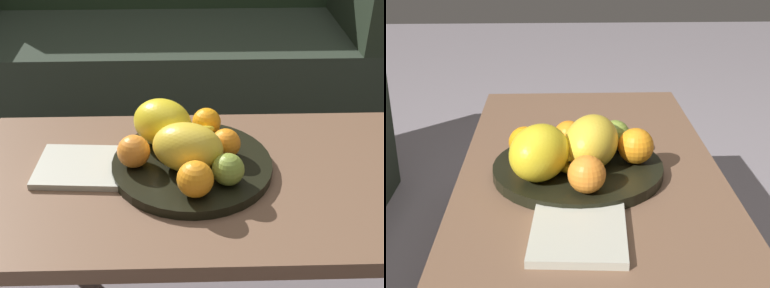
{
  "view_description": "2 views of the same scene",
  "coord_description": "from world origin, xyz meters",
  "views": [
    {
      "loc": [
        -0.08,
        -1.09,
        1.17
      ],
      "look_at": [
        -0.04,
        0.03,
        0.46
      ],
      "focal_mm": 51.12,
      "sensor_mm": 36.0,
      "label": 1
    },
    {
      "loc": [
        -1.23,
        0.07,
        0.96
      ],
      "look_at": [
        -0.04,
        0.03,
        0.46
      ],
      "focal_mm": 52.73,
      "sensor_mm": 36.0,
      "label": 2
    }
  ],
  "objects": [
    {
      "name": "melon_smaller_beside",
      "position": [
        -0.11,
        0.12,
        0.47
      ],
      "size": [
        0.19,
        0.18,
        0.12
      ],
      "primitive_type": "ellipsoid",
      "rotation": [
        0.0,
        0.0,
        -0.49
      ],
      "color": "yellow",
      "rests_on": "fruit_bowl"
    },
    {
      "name": "magazine",
      "position": [
        -0.3,
        0.04,
        0.4
      ],
      "size": [
        0.26,
        0.2,
        0.02
      ],
      "primitive_type": "cube",
      "rotation": [
        0.0,
        0.0,
        -0.07
      ],
      "color": "beige",
      "rests_on": "coffee_table"
    },
    {
      "name": "orange_front",
      "position": [
        -0.04,
        -0.1,
        0.46
      ],
      "size": [
        0.08,
        0.08,
        0.08
      ],
      "primitive_type": "sphere",
      "color": "orange",
      "rests_on": "fruit_bowl"
    },
    {
      "name": "coffee_table",
      "position": [
        0.0,
        0.0,
        0.35
      ],
      "size": [
        1.18,
        0.62,
        0.39
      ],
      "color": "brown",
      "rests_on": "ground_plane"
    },
    {
      "name": "fruit_bowl",
      "position": [
        -0.04,
        0.03,
        0.4
      ],
      "size": [
        0.4,
        0.4,
        0.03
      ],
      "primitive_type": "cylinder",
      "color": "black",
      "rests_on": "coffee_table"
    },
    {
      "name": "apple_front",
      "position": [
        0.04,
        -0.06,
        0.45
      ],
      "size": [
        0.08,
        0.08,
        0.08
      ],
      "primitive_type": "sphere",
      "color": "olive",
      "rests_on": "fruit_bowl"
    },
    {
      "name": "orange_right",
      "position": [
        -0.18,
        0.02,
        0.45
      ],
      "size": [
        0.08,
        0.08,
        0.08
      ],
      "primitive_type": "sphere",
      "color": "orange",
      "rests_on": "fruit_bowl"
    },
    {
      "name": "orange_left",
      "position": [
        0.04,
        0.05,
        0.45
      ],
      "size": [
        0.07,
        0.07,
        0.07
      ],
      "primitive_type": "sphere",
      "color": "orange",
      "rests_on": "fruit_bowl"
    },
    {
      "name": "melon_large_front",
      "position": [
        -0.05,
        0.0,
        0.47
      ],
      "size": [
        0.2,
        0.16,
        0.12
      ],
      "primitive_type": "ellipsoid",
      "rotation": [
        0.0,
        0.0,
        -0.3
      ],
      "color": "yellow",
      "rests_on": "fruit_bowl"
    },
    {
      "name": "banana_bunch",
      "position": [
        -0.04,
        0.08,
        0.44
      ],
      "size": [
        0.17,
        0.1,
        0.06
      ],
      "color": "yellow",
      "rests_on": "fruit_bowl"
    },
    {
      "name": "orange_back",
      "position": [
        0.0,
        0.15,
        0.45
      ],
      "size": [
        0.08,
        0.08,
        0.08
      ],
      "primitive_type": "sphere",
      "color": "orange",
      "rests_on": "fruit_bowl"
    }
  ]
}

